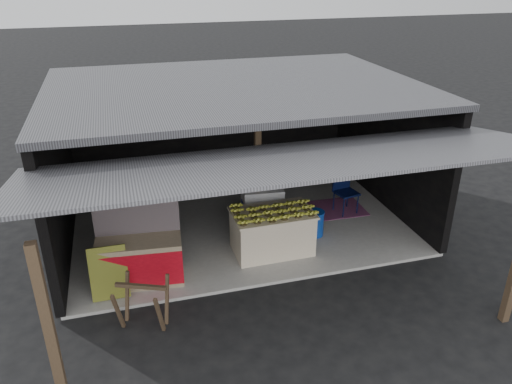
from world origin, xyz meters
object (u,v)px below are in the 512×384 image
object	(u,v)px
banana_table	(272,232)
white_crate	(262,208)
sawhorse	(142,300)
plastic_chair	(344,187)
neighbor_stall	(140,259)
water_barrel	(315,224)

from	to	relation	value
banana_table	white_crate	distance (m)	0.95
sawhorse	plastic_chair	distance (m)	5.35
white_crate	sawhorse	size ratio (longest dim) A/B	1.01
white_crate	plastic_chair	bearing A→B (deg)	13.27
banana_table	plastic_chair	distance (m)	2.39
banana_table	white_crate	bearing A→B (deg)	84.21
neighbor_stall	water_barrel	world-z (taller)	neighbor_stall
plastic_chair	water_barrel	bearing A→B (deg)	-150.58
plastic_chair	sawhorse	bearing A→B (deg)	-160.39
plastic_chair	neighbor_stall	bearing A→B (deg)	-172.28
neighbor_stall	sawhorse	world-z (taller)	neighbor_stall
banana_table	neighbor_stall	distance (m)	2.53
banana_table	white_crate	world-z (taller)	white_crate
white_crate	sawhorse	distance (m)	3.60
water_barrel	plastic_chair	xyz separation A→B (m)	(1.02, 0.87, 0.32)
white_crate	neighbor_stall	size ratio (longest dim) A/B	0.60
banana_table	sawhorse	distance (m)	2.97
banana_table	plastic_chair	bearing A→B (deg)	29.76
banana_table	sawhorse	size ratio (longest dim) A/B	1.70
white_crate	water_barrel	bearing A→B (deg)	-26.76
sawhorse	plastic_chair	xyz separation A→B (m)	(4.61, 2.72, 0.14)
neighbor_stall	plastic_chair	size ratio (longest dim) A/B	1.56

